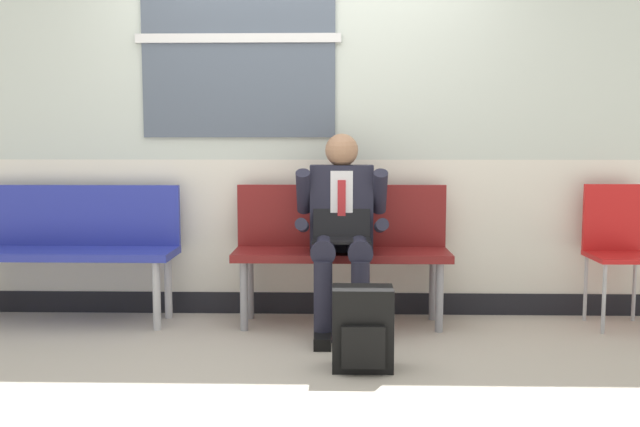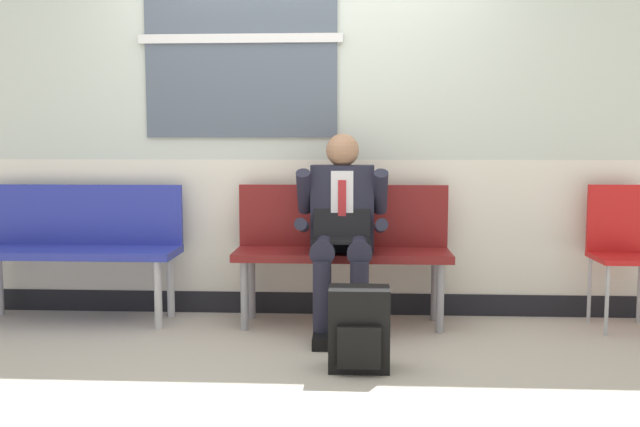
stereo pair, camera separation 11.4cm
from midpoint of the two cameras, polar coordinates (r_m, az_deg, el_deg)
ground_plane at (r=4.22m, az=-1.17°, el=-10.44°), size 18.00×18.00×0.00m
station_wall at (r=4.78m, az=-0.65°, el=7.40°), size 6.32×0.16×2.62m
bench_with_person at (r=4.54m, az=2.58°, el=-2.30°), size 1.39×0.42×0.90m
bench_empty at (r=4.88m, az=-18.62°, el=-2.05°), size 1.35×0.42×0.90m
person_seated at (r=4.32m, az=2.56°, el=-1.07°), size 0.57×0.70×1.24m
backpack at (r=3.67m, az=4.13°, el=-9.49°), size 0.32×0.25×0.43m
folding_chair at (r=4.87m, az=24.11°, el=-2.18°), size 0.38×0.38×0.91m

